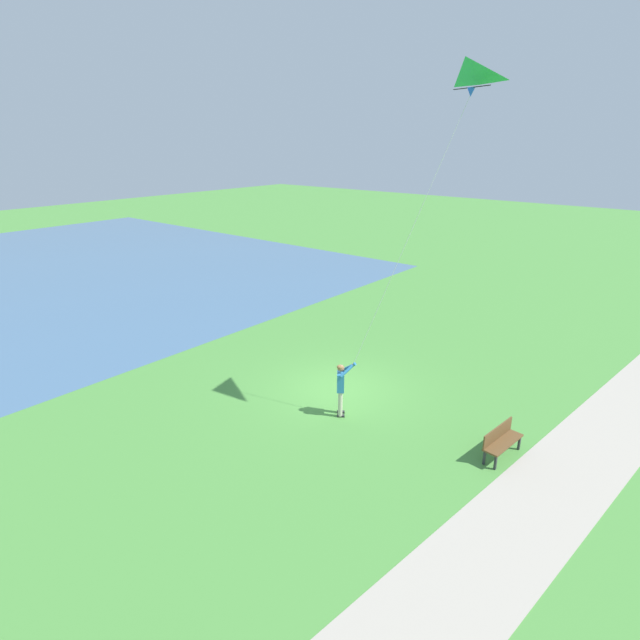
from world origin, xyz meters
name	(u,v)px	position (x,y,z in m)	size (l,w,h in m)	color
ground_plane	(338,389)	(0.00, 0.00, 0.00)	(120.00, 120.00, 0.00)	#4C8E3D
walkway_path	(533,510)	(-7.36, 2.00, 0.01)	(2.40, 32.00, 0.02)	#ADA393
person_kite_flyer	(341,385)	(-1.14, 1.33, 1.05)	(0.61, 0.56, 1.83)	#232328
flying_kite	(464,80)	(-3.57, -0.35, 9.68)	(2.95, 2.03, 8.39)	green
park_bench_near_walkway	(501,439)	(-5.87, 0.32, 0.51)	(0.61, 1.54, 0.88)	brown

